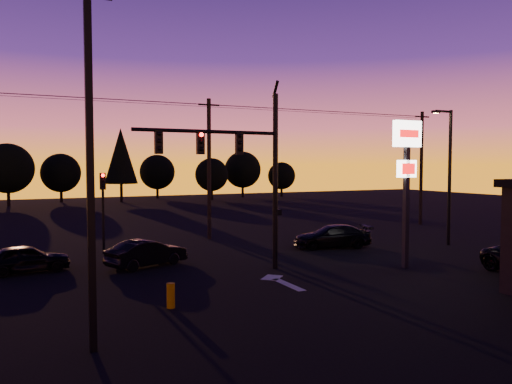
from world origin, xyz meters
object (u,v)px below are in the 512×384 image
Objects in this scene: parking_lot_light at (90,145)px; car_mid at (147,253)px; traffic_signal_mast at (244,161)px; bollard at (171,296)px; pylon_sign at (407,162)px; car_right at (332,236)px; secondary_signal at (103,201)px; streetlight at (449,171)px; car_left at (26,259)px.

car_mid is at bearing 69.35° from parking_lot_light.
bollard is at bearing -137.89° from traffic_signal_mast.
pylon_sign reaches higher than car_right.
pylon_sign is at bearing -39.77° from secondary_signal.
secondary_signal is at bearing 140.23° from pylon_sign.
traffic_signal_mast is 1.97× the size of secondary_signal.
streetlight is at bearing 21.65° from parking_lot_light.
car_left is at bearing 173.63° from streetlight.
parking_lot_light reaches higher than traffic_signal_mast.
traffic_signal_mast is at bearing -56.81° from secondary_signal.
pylon_sign is 1.77× the size of car_mid.
car_left is (-15.86, 6.54, -4.29)m from pylon_sign.
pylon_sign is 8.14× the size of bollard.
parking_lot_light is 10.94× the size of bollard.
parking_lot_light is 12.06m from car_left.
pylon_sign is 12.56m from bollard.
traffic_signal_mast is 2.34× the size of car_left.
parking_lot_light reaches higher than streetlight.
pylon_sign is 7.57m from car_right.
secondary_signal is at bearing -90.21° from car_right.
streetlight is 18.09m from car_mid.
parking_lot_light is 2.37× the size of car_mid.
bollard is 0.23× the size of car_left.
bollard is 0.22× the size of car_mid.
parking_lot_light is 11.70m from car_mid.
secondary_signal is 19.89m from streetlight.
secondary_signal is 0.64× the size of pylon_sign.
car_mid is (-17.62, 1.55, -3.79)m from streetlight.
pylon_sign reaches higher than car_mid.
car_left is (-8.76, 4.05, -4.31)m from traffic_signal_mast.
traffic_signal_mast is at bearing 160.64° from pylon_sign.
secondary_signal is 5.21× the size of bollard.
traffic_signal_mast reaches higher than pylon_sign.
bollard is at bearing -163.20° from streetlight.
streetlight is at bearing -115.91° from car_mid.
car_right reaches higher than car_mid.
bollard is (2.88, 2.90, -4.85)m from parking_lot_light.
secondary_signal is at bearing 91.88° from bollard.
pylon_sign is at bearing 14.89° from car_right.
bollard is (0.38, -11.58, -2.44)m from secondary_signal.
car_mid is at bearing 174.96° from streetlight.
pylon_sign is at bearing -149.92° from streetlight.
bollard is (-11.62, -1.59, -4.50)m from pylon_sign.
car_right is (11.83, 7.85, 0.23)m from bollard.
pylon_sign is 1.51× the size of car_right.
car_right is at bearing -107.21° from car_mid.
car_left reaches higher than bollard.
bollard is 0.19× the size of car_right.
pylon_sign is 17.69m from car_left.
car_left is at bearing 157.58° from pylon_sign.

